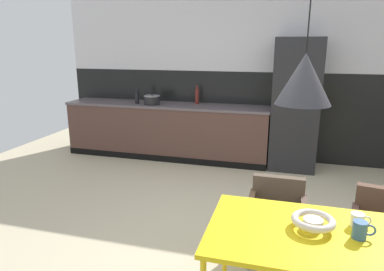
# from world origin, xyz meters

# --- Properties ---
(ground_plane) EXTENTS (9.01, 9.01, 0.00)m
(ground_plane) POSITION_xyz_m (0.00, 0.00, 0.00)
(ground_plane) COLOR #C2B594
(back_wall_splashback_dark) EXTENTS (6.93, 0.12, 1.44)m
(back_wall_splashback_dark) POSITION_xyz_m (0.00, 2.88, 0.72)
(back_wall_splashback_dark) COLOR black
(back_wall_splashback_dark) RESTS_ON ground
(back_wall_panel_upper) EXTENTS (6.93, 0.12, 1.44)m
(back_wall_panel_upper) POSITION_xyz_m (0.00, 2.88, 2.15)
(back_wall_panel_upper) COLOR silver
(back_wall_panel_upper) RESTS_ON back_wall_splashback_dark
(kitchen_counter) EXTENTS (3.42, 0.63, 0.91)m
(kitchen_counter) POSITION_xyz_m (-1.62, 2.52, 0.45)
(kitchen_counter) COLOR brown
(kitchen_counter) RESTS_ON ground
(refrigerator_column) EXTENTS (0.68, 0.60, 1.96)m
(refrigerator_column) POSITION_xyz_m (0.43, 2.52, 0.98)
(refrigerator_column) COLOR #232326
(refrigerator_column) RESTS_ON ground
(dining_table) EXTENTS (1.70, 0.81, 0.75)m
(dining_table) POSITION_xyz_m (0.73, -0.81, 0.70)
(dining_table) COLOR yellow
(dining_table) RESTS_ON ground
(armchair_head_of_table) EXTENTS (0.49, 0.47, 0.71)m
(armchair_head_of_table) POSITION_xyz_m (0.28, 0.06, 0.47)
(armchair_head_of_table) COLOR brown
(armchair_head_of_table) RESTS_ON ground
(fruit_bowl) EXTENTS (0.27, 0.27, 0.08)m
(fruit_bowl) POSITION_xyz_m (0.51, -0.75, 0.80)
(fruit_bowl) COLOR silver
(fruit_bowl) RESTS_ON dining_table
(mug_short_terracotta) EXTENTS (0.13, 0.08, 0.11)m
(mug_short_terracotta) POSITION_xyz_m (0.77, -0.79, 0.80)
(mug_short_terracotta) COLOR #335B93
(mug_short_terracotta) RESTS_ON dining_table
(mug_white_ceramic) EXTENTS (0.12, 0.08, 0.09)m
(mug_white_ceramic) POSITION_xyz_m (0.78, -0.65, 0.79)
(mug_white_ceramic) COLOR white
(mug_white_ceramic) RESTS_ON dining_table
(cooking_pot) EXTENTS (0.26, 0.26, 0.17)m
(cooking_pot) POSITION_xyz_m (-1.83, 2.42, 0.98)
(cooking_pot) COLOR black
(cooking_pot) RESTS_ON kitchen_counter
(bottle_vinegar_dark) EXTENTS (0.07, 0.07, 0.27)m
(bottle_vinegar_dark) POSITION_xyz_m (-2.10, 2.43, 1.02)
(bottle_vinegar_dark) COLOR black
(bottle_vinegar_dark) RESTS_ON kitchen_counter
(bottle_spice_small) EXTENTS (0.07, 0.07, 0.31)m
(bottle_spice_small) POSITION_xyz_m (-1.13, 2.67, 1.04)
(bottle_spice_small) COLOR maroon
(bottle_spice_small) RESTS_ON kitchen_counter
(pendant_lamp_over_table_near) EXTENTS (0.31, 0.31, 1.30)m
(pendant_lamp_over_table_near) POSITION_xyz_m (0.38, -0.76, 1.67)
(pendant_lamp_over_table_near) COLOR black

